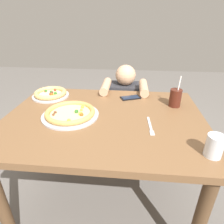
# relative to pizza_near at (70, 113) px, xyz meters

# --- Properties ---
(ground_plane) EXTENTS (8.00, 8.00, 0.00)m
(ground_plane) POSITION_rel_pizza_near_xyz_m (0.21, 0.02, -0.77)
(ground_plane) COLOR #66605B
(dining_table) EXTENTS (1.26, 0.94, 0.75)m
(dining_table) POSITION_rel_pizza_near_xyz_m (0.21, 0.02, -0.12)
(dining_table) COLOR brown
(dining_table) RESTS_ON ground
(pizza_near) EXTENTS (0.36, 0.36, 0.04)m
(pizza_near) POSITION_rel_pizza_near_xyz_m (0.00, 0.00, 0.00)
(pizza_near) COLOR #B7B7BC
(pizza_near) RESTS_ON dining_table
(pizza_far) EXTENTS (0.28, 0.28, 0.05)m
(pizza_far) POSITION_rel_pizza_near_xyz_m (-0.25, 0.31, 0.00)
(pizza_far) COLOR #B7B7BC
(pizza_far) RESTS_ON dining_table
(drink_cup_colored) EXTENTS (0.08, 0.08, 0.22)m
(drink_cup_colored) POSITION_rel_pizza_near_xyz_m (0.69, 0.22, 0.04)
(drink_cup_colored) COLOR #4C1E14
(drink_cup_colored) RESTS_ON dining_table
(water_cup_clear) EXTENTS (0.08, 0.08, 0.11)m
(water_cup_clear) POSITION_rel_pizza_near_xyz_m (0.76, -0.31, 0.04)
(water_cup_clear) COLOR silver
(water_cup_clear) RESTS_ON dining_table
(fork) EXTENTS (0.03, 0.20, 0.00)m
(fork) POSITION_rel_pizza_near_xyz_m (0.50, -0.08, -0.02)
(fork) COLOR silver
(fork) RESTS_ON dining_table
(cell_phone) EXTENTS (0.17, 0.13, 0.01)m
(cell_phone) POSITION_rel_pizza_near_xyz_m (0.38, 0.33, -0.02)
(cell_phone) COLOR black
(cell_phone) RESTS_ON dining_table
(diner_seated) EXTENTS (0.39, 0.51, 0.92)m
(diner_seated) POSITION_rel_pizza_near_xyz_m (0.32, 0.70, -0.34)
(diner_seated) COLOR #333847
(diner_seated) RESTS_ON ground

